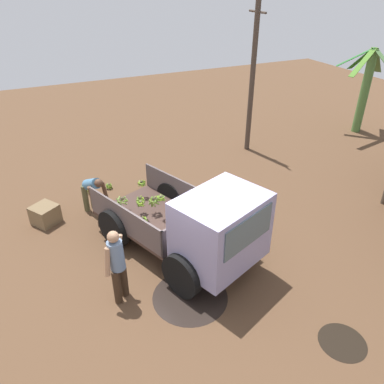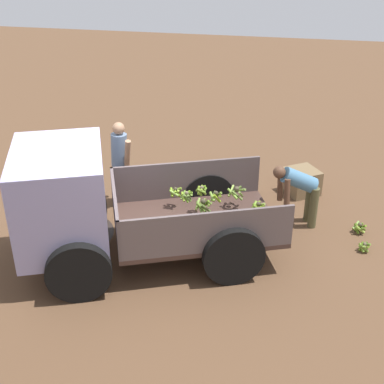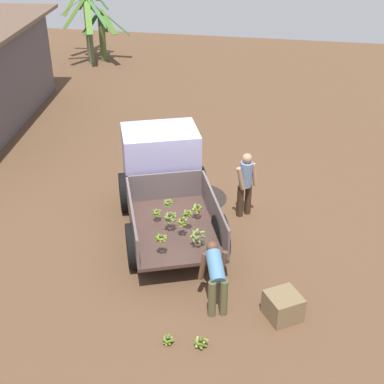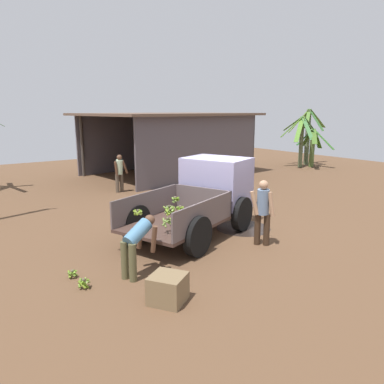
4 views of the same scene
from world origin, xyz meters
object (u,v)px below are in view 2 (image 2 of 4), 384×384
Objects in this scene: person_foreground_visitor at (120,160)px; person_worker_loading at (300,189)px; banana_bunch_on_ground_1 at (364,246)px; wooden_crate_0 at (302,181)px; banana_bunch_on_ground_0 at (360,227)px; cargo_truck at (93,205)px.

person_foreground_visitor is 3.42m from person_worker_loading.
banana_bunch_on_ground_1 is 0.37× the size of wooden_crate_0.
person_foreground_visitor reaches higher than banana_bunch_on_ground_0.
person_foreground_visitor is at bearing -10.68° from banana_bunch_on_ground_1.
person_foreground_visitor is at bearing 17.71° from wooden_crate_0.
wooden_crate_0 is (-0.06, -1.30, -0.49)m from person_worker_loading.
person_worker_loading is 4.60× the size of banana_bunch_on_ground_0.
banana_bunch_on_ground_0 reaches higher than banana_bunch_on_ground_1.
cargo_truck reaches higher than banana_bunch_on_ground_1.
banana_bunch_on_ground_1 is at bearing 172.95° from cargo_truck.
person_worker_loading is (-3.41, 0.19, -0.19)m from person_foreground_visitor.
wooden_crate_0 is (1.09, -1.97, 0.16)m from banana_bunch_on_ground_1.
person_foreground_visitor is at bearing -105.76° from cargo_truck.
banana_bunch_on_ground_0 is at bearing -86.69° from banana_bunch_on_ground_1.
banana_bunch_on_ground_0 is 1.20× the size of banana_bunch_on_ground_1.
wooden_crate_0 is at bearing -158.11° from cargo_truck.
banana_bunch_on_ground_0 is (-4.33, -1.72, -0.94)m from cargo_truck.
wooden_crate_0 is (1.06, -1.37, 0.14)m from banana_bunch_on_ground_0.
cargo_truck is 4.61m from banana_bunch_on_ground_1.
person_foreground_visitor is 3.71m from wooden_crate_0.
wooden_crate_0 is at bearing -112.62° from person_worker_loading.
cargo_truck is 4.57m from wooden_crate_0.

